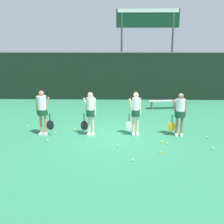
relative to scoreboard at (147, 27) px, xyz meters
The scene contains 20 objects.
ground_plane 10.56m from the scoreboard, 103.85° to the right, with size 140.00×140.00×0.00m, color #2D7F56.
fence_windscreen 4.31m from the scoreboard, 140.68° to the right, with size 60.00×0.08×3.13m.
scoreboard is the anchor object (origin of this frame).
bench_courtside 6.26m from the scoreboard, 83.04° to the right, with size 1.68×0.57×0.47m.
player_0 11.06m from the scoreboard, 118.59° to the right, with size 0.68×0.41×1.80m.
player_1 10.41m from the scoreboard, 108.61° to the right, with size 0.62×0.34×1.76m.
player_2 9.96m from the scoreboard, 98.37° to the right, with size 0.60×0.32×1.73m.
player_3 9.93m from the scoreboard, 87.67° to the right, with size 0.67×0.40×1.70m.
tennis_ball_0 11.65m from the scoreboard, 83.36° to the right, with size 0.07×0.07×0.07m, color #CCE033.
tennis_ball_1 11.18m from the scoreboard, 126.32° to the right, with size 0.07×0.07×0.07m, color #CCE033.
tennis_ball_2 9.50m from the scoreboard, 114.90° to the right, with size 0.06×0.06×0.06m, color #CCE033.
tennis_ball_3 11.97m from the scoreboard, 93.23° to the right, with size 0.07×0.07×0.07m, color #CCE033.
tennis_ball_4 10.49m from the scoreboard, 114.47° to the right, with size 0.06×0.06×0.06m, color #CCE033.
tennis_ball_5 11.17m from the scoreboard, 116.75° to the right, with size 0.07×0.07×0.07m, color #CCE033.
tennis_ball_6 12.65m from the scoreboard, 97.71° to the right, with size 0.07×0.07×0.07m, color #CCE033.
tennis_ball_7 11.63m from the scoreboard, 101.08° to the right, with size 0.07×0.07×0.07m, color #CCE033.
tennis_ball_8 11.18m from the scoreboard, 91.51° to the right, with size 0.07×0.07×0.07m, color #CCE033.
tennis_ball_9 11.05m from the scoreboard, 92.40° to the right, with size 0.07×0.07×0.07m, color #CCE033.
tennis_ball_10 11.94m from the scoreboard, 115.06° to the right, with size 0.07×0.07×0.07m, color #CCE033.
tennis_ball_11 10.65m from the scoreboard, 81.46° to the right, with size 0.06×0.06×0.06m, color #CCE033.
Camera 1 is at (0.21, -9.93, 3.41)m, focal length 42.00 mm.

